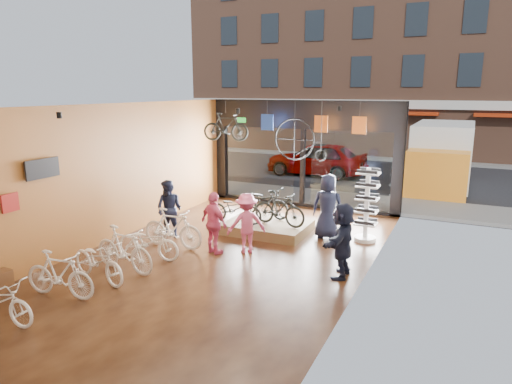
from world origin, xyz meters
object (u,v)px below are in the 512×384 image
Objects in this scene: display_bike_mid at (279,209)px; sunglasses_rack at (367,205)px; street_car at (317,159)px; customer_2 at (214,223)px; floor_bike_5 at (173,228)px; floor_bike_1 at (60,274)px; hung_bike at (226,127)px; floor_bike_4 at (148,242)px; customer_3 at (246,223)px; display_platform at (268,227)px; customer_5 at (342,240)px; customer_1 at (169,209)px; customer_4 at (328,206)px; display_bike_left at (235,208)px; floor_bike_3 at (124,249)px; box_truck at (441,158)px; floor_bike_2 at (98,261)px; display_bike_right at (264,202)px; penny_farthing at (303,141)px.

sunglasses_rack is at bearing -68.09° from display_bike_mid.
street_car is 2.99× the size of customer_2.
floor_bike_1 is at bearing 172.68° from floor_bike_5.
floor_bike_1 is 0.92× the size of floor_bike_5.
display_bike_mid is 1.05× the size of hung_bike.
customer_3 reaches higher than floor_bike_4.
customer_5 is at bearing -39.07° from display_platform.
hung_bike is (-0.76, -7.80, 2.10)m from street_car.
display_platform is 1.47× the size of customer_2.
hung_bike is at bearing 64.57° from display_bike_mid.
customer_2 is (1.03, -11.71, -0.01)m from street_car.
customer_4 is at bearing 22.98° from customer_1.
display_bike_left is at bearing -25.86° from floor_bike_4.
box_truck is at bearing -19.07° from floor_bike_3.
floor_bike_1 is 0.91× the size of floor_bike_3.
display_bike_mid is 2.46m from sunglasses_rack.
customer_2 is (1.44, 2.59, 0.35)m from floor_bike_2.
hung_bike is at bearing -22.47° from customer_4.
floor_bike_2 reaches higher than floor_bike_4.
display_bike_right reaches higher than floor_bike_4.
customer_4 is at bearing -120.72° from hung_bike.
box_truck is at bearing 63.60° from display_platform.
customer_4 reaches higher than floor_bike_2.
floor_bike_5 is at bearing 166.03° from display_bike_right.
box_truck is 4.00× the size of penny_farthing.
customer_4 is 2.76m from customer_5.
street_car is at bearing 170.09° from box_truck.
hung_bike is (0.04, 3.30, 2.09)m from customer_1.
display_bike_right is (1.71, 6.34, 0.28)m from floor_bike_1.
penny_farthing is at bearing -151.37° from customer_5.
hung_bike reaches higher than floor_bike_4.
floor_bike_2 is 0.95× the size of customer_4.
floor_bike_3 is 1.06× the size of floor_bike_4.
display_platform is at bearing -35.57° from floor_bike_4.
box_truck is 15.60m from floor_bike_1.
box_truck is 4.10× the size of display_bike_left.
display_bike_right is (-0.78, 0.67, -0.03)m from display_bike_mid.
floor_bike_3 is 2.61m from customer_1.
customer_2 reaches higher than floor_bike_3.
customer_3 reaches higher than display_bike_right.
display_platform is 1.52× the size of customer_3.
customer_3 is 3.46m from sunglasses_rack.
penny_farthing is at bearing 13.95° from street_car.
customer_4 is (3.71, 5.07, 0.46)m from floor_bike_2.
hung_bike reaches higher than customer_4.
floor_bike_5 is (0.20, 2.51, 0.07)m from floor_bike_2.
customer_3 is 0.85× the size of customer_4.
display_bike_left is at bearing 36.30° from customer_1.
sunglasses_rack reaches higher than customer_1.
floor_bike_5 reaches higher than floor_bike_1.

